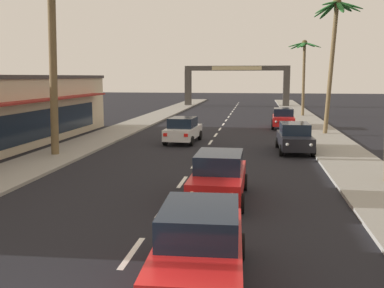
{
  "coord_description": "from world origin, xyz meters",
  "views": [
    {
      "loc": [
        3.01,
        -5.69,
        4.37
      ],
      "look_at": [
        0.96,
        8.0,
        2.2
      ],
      "focal_mm": 40.55,
      "sensor_mm": 36.0,
      "label": 1
    }
  ],
  "objects_px": {
    "sedan_parked_nearest_kerb": "(295,137)",
    "sedan_third_in_queue": "(219,176)",
    "sedan_lead_at_stop_bar": "(199,246)",
    "palm_left_second": "(52,29)",
    "traffic_signal_mast": "(281,0)",
    "palm_right_farthest": "(304,59)",
    "sedan_oncoming_far": "(183,130)",
    "town_gateway_arch": "(237,80)",
    "palm_right_third": "(334,35)",
    "sedan_parked_mid_kerb": "(283,118)"
  },
  "relations": [
    {
      "from": "sedan_oncoming_far",
      "to": "sedan_lead_at_stop_bar",
      "type": "bearing_deg",
      "value": -79.36
    },
    {
      "from": "sedan_lead_at_stop_bar",
      "to": "town_gateway_arch",
      "type": "height_order",
      "value": "town_gateway_arch"
    },
    {
      "from": "traffic_signal_mast",
      "to": "sedan_third_in_queue",
      "type": "distance_m",
      "value": 10.65
    },
    {
      "from": "sedan_lead_at_stop_bar",
      "to": "sedan_parked_nearest_kerb",
      "type": "xyz_separation_m",
      "value": [
        3.34,
        17.04,
        0.0
      ]
    },
    {
      "from": "palm_right_farthest",
      "to": "town_gateway_arch",
      "type": "height_order",
      "value": "palm_right_farthest"
    },
    {
      "from": "palm_right_third",
      "to": "traffic_signal_mast",
      "type": "bearing_deg",
      "value": -100.49
    },
    {
      "from": "sedan_lead_at_stop_bar",
      "to": "sedan_parked_nearest_kerb",
      "type": "height_order",
      "value": "same"
    },
    {
      "from": "sedan_parked_nearest_kerb",
      "to": "palm_left_second",
      "type": "bearing_deg",
      "value": -164.94
    },
    {
      "from": "sedan_parked_mid_kerb",
      "to": "town_gateway_arch",
      "type": "xyz_separation_m",
      "value": [
        -5.27,
        26.63,
        3.05
      ]
    },
    {
      "from": "sedan_parked_nearest_kerb",
      "to": "palm_right_farthest",
      "type": "xyz_separation_m",
      "value": [
        2.69,
        23.0,
        5.31
      ]
    },
    {
      "from": "palm_right_third",
      "to": "town_gateway_arch",
      "type": "bearing_deg",
      "value": 105.33
    },
    {
      "from": "sedan_parked_mid_kerb",
      "to": "palm_left_second",
      "type": "height_order",
      "value": "palm_left_second"
    },
    {
      "from": "sedan_oncoming_far",
      "to": "palm_left_second",
      "type": "xyz_separation_m",
      "value": [
        -5.93,
        -6.1,
        5.98
      ]
    },
    {
      "from": "palm_left_second",
      "to": "palm_right_third",
      "type": "xyz_separation_m",
      "value": [
        16.17,
        11.3,
        0.49
      ]
    },
    {
      "from": "sedan_parked_mid_kerb",
      "to": "palm_right_third",
      "type": "relative_size",
      "value": 0.45
    },
    {
      "from": "sedan_lead_at_stop_bar",
      "to": "sedan_third_in_queue",
      "type": "relative_size",
      "value": 1.01
    },
    {
      "from": "traffic_signal_mast",
      "to": "sedan_parked_mid_kerb",
      "type": "relative_size",
      "value": 2.29
    },
    {
      "from": "sedan_third_in_queue",
      "to": "sedan_oncoming_far",
      "type": "distance_m",
      "value": 13.61
    },
    {
      "from": "sedan_parked_nearest_kerb",
      "to": "palm_right_farthest",
      "type": "distance_m",
      "value": 23.75
    },
    {
      "from": "traffic_signal_mast",
      "to": "sedan_oncoming_far",
      "type": "height_order",
      "value": "traffic_signal_mast"
    },
    {
      "from": "sedan_parked_nearest_kerb",
      "to": "sedan_oncoming_far",
      "type": "bearing_deg",
      "value": 159.67
    },
    {
      "from": "sedan_lead_at_stop_bar",
      "to": "palm_right_third",
      "type": "height_order",
      "value": "palm_right_third"
    },
    {
      "from": "sedan_parked_mid_kerb",
      "to": "sedan_oncoming_far",
      "type": "bearing_deg",
      "value": -127.13
    },
    {
      "from": "traffic_signal_mast",
      "to": "sedan_lead_at_stop_bar",
      "type": "bearing_deg",
      "value": 114.31
    },
    {
      "from": "sedan_oncoming_far",
      "to": "town_gateway_arch",
      "type": "bearing_deg",
      "value": 87.13
    },
    {
      "from": "sedan_lead_at_stop_bar",
      "to": "palm_left_second",
      "type": "distance_m",
      "value": 17.66
    },
    {
      "from": "palm_right_farthest",
      "to": "sedan_parked_mid_kerb",
      "type": "bearing_deg",
      "value": -103.5
    },
    {
      "from": "sedan_oncoming_far",
      "to": "town_gateway_arch",
      "type": "xyz_separation_m",
      "value": [
        1.8,
        35.97,
        3.05
      ]
    },
    {
      "from": "sedan_lead_at_stop_bar",
      "to": "town_gateway_arch",
      "type": "distance_m",
      "value": 55.73
    },
    {
      "from": "town_gateway_arch",
      "to": "sedan_parked_mid_kerb",
      "type": "bearing_deg",
      "value": -78.81
    },
    {
      "from": "traffic_signal_mast",
      "to": "sedan_lead_at_stop_bar",
      "type": "height_order",
      "value": "traffic_signal_mast"
    },
    {
      "from": "sedan_lead_at_stop_bar",
      "to": "sedan_oncoming_far",
      "type": "height_order",
      "value": "same"
    },
    {
      "from": "sedan_parked_mid_kerb",
      "to": "palm_right_third",
      "type": "xyz_separation_m",
      "value": [
        3.17,
        -4.14,
        6.47
      ]
    },
    {
      "from": "sedan_lead_at_stop_bar",
      "to": "palm_right_third",
      "type": "bearing_deg",
      "value": 75.23
    },
    {
      "from": "traffic_signal_mast",
      "to": "palm_right_third",
      "type": "xyz_separation_m",
      "value": [
        5.17,
        27.91,
        2.05
      ]
    },
    {
      "from": "sedan_oncoming_far",
      "to": "sedan_parked_mid_kerb",
      "type": "relative_size",
      "value": 1.01
    },
    {
      "from": "sedan_parked_nearest_kerb",
      "to": "sedan_third_in_queue",
      "type": "bearing_deg",
      "value": -108.41
    },
    {
      "from": "sedan_third_in_queue",
      "to": "sedan_parked_nearest_kerb",
      "type": "relative_size",
      "value": 0.99
    },
    {
      "from": "traffic_signal_mast",
      "to": "palm_left_second",
      "type": "bearing_deg",
      "value": 123.53
    },
    {
      "from": "sedan_parked_mid_kerb",
      "to": "palm_right_third",
      "type": "distance_m",
      "value": 8.31
    },
    {
      "from": "sedan_parked_nearest_kerb",
      "to": "sedan_parked_mid_kerb",
      "type": "relative_size",
      "value": 1.0
    },
    {
      "from": "palm_left_second",
      "to": "town_gateway_arch",
      "type": "height_order",
      "value": "palm_left_second"
    },
    {
      "from": "sedan_oncoming_far",
      "to": "palm_right_farthest",
      "type": "distance_m",
      "value": 23.2
    },
    {
      "from": "palm_left_second",
      "to": "palm_right_third",
      "type": "relative_size",
      "value": 1.01
    },
    {
      "from": "sedan_third_in_queue",
      "to": "palm_right_farthest",
      "type": "distance_m",
      "value": 34.51
    },
    {
      "from": "sedan_oncoming_far",
      "to": "town_gateway_arch",
      "type": "relative_size",
      "value": 0.3
    },
    {
      "from": "sedan_parked_nearest_kerb",
      "to": "town_gateway_arch",
      "type": "relative_size",
      "value": 0.29
    },
    {
      "from": "sedan_third_in_queue",
      "to": "palm_right_third",
      "type": "bearing_deg",
      "value": 69.9
    },
    {
      "from": "traffic_signal_mast",
      "to": "sedan_third_in_queue",
      "type": "height_order",
      "value": "traffic_signal_mast"
    },
    {
      "from": "town_gateway_arch",
      "to": "palm_right_farthest",
      "type": "bearing_deg",
      "value": -63.06
    }
  ]
}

